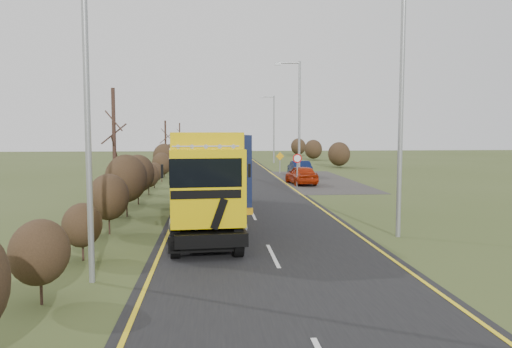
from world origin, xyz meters
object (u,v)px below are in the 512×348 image
object	(u,v)px
car_blue_sedan	(299,169)
speed_sign	(297,164)
car_red_hatchback	(301,175)
streetlight_near	(398,88)
lorry	(208,171)

from	to	relation	value
car_blue_sedan	speed_sign	distance (m)	7.80
car_red_hatchback	streetlight_near	bearing A→B (deg)	84.63
car_blue_sedan	streetlight_near	xyz separation A→B (m)	(-0.68, -24.80, 4.95)
car_red_hatchback	car_blue_sedan	xyz separation A→B (m)	(0.90, 6.00, -0.00)
lorry	speed_sign	distance (m)	14.65
streetlight_near	speed_sign	size ratio (longest dim) A/B	4.25
car_blue_sedan	speed_sign	bearing A→B (deg)	78.47
lorry	speed_sign	world-z (taller)	lorry
car_red_hatchback	lorry	bearing A→B (deg)	58.79
speed_sign	streetlight_near	bearing A→B (deg)	-87.26
lorry	streetlight_near	world-z (taller)	streetlight_near
car_red_hatchback	speed_sign	bearing A→B (deg)	63.26
streetlight_near	speed_sign	world-z (taller)	streetlight_near
lorry	speed_sign	xyz separation A→B (m)	(6.34, 13.19, -0.59)
car_blue_sedan	speed_sign	world-z (taller)	speed_sign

